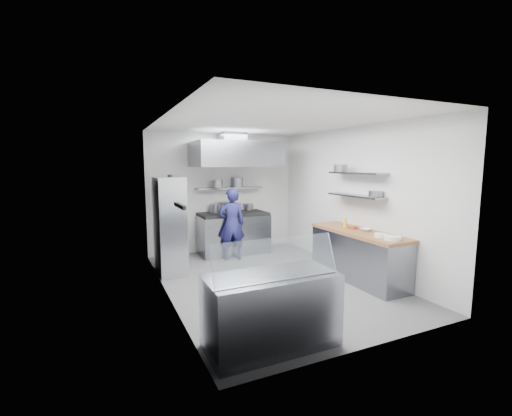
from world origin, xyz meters
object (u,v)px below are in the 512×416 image
wire_rack (170,225)px  display_case (271,311)px  gas_range (233,234)px  chef (232,224)px

wire_rack → display_case: 3.31m
gas_range → display_case: gas_range is taller
gas_range → chef: size_ratio=1.02×
display_case → chef: bearing=76.4°
gas_range → wire_rack: size_ratio=0.86×
chef → wire_rack: 1.45m
gas_range → wire_rack: bearing=-151.9°
gas_range → display_case: 4.25m
gas_range → display_case: size_ratio=1.07×
chef → display_case: 3.71m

